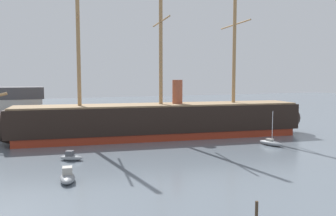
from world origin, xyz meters
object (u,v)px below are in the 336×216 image
(sailboat_distant_centre, at_px, (127,129))
(mooring_piling_nearest, at_px, (256,214))
(motorboat_alongside_bow, at_px, (71,157))
(sailboat_far_right, at_px, (256,130))
(tall_ship, at_px, (161,120))
(sailboat_alongside_stern, at_px, (271,143))
(motorboat_mid_left, at_px, (67,177))

(sailboat_distant_centre, xyz_separation_m, mooring_piling_nearest, (-4.32, -56.85, 0.81))
(motorboat_alongside_bow, height_order, sailboat_far_right, sailboat_far_right)
(motorboat_alongside_bow, bearing_deg, sailboat_distant_centre, 57.41)
(mooring_piling_nearest, bearing_deg, tall_ship, 79.31)
(sailboat_alongside_stern, bearing_deg, sailboat_far_right, 62.71)
(tall_ship, xyz_separation_m, motorboat_alongside_bow, (-20.48, -13.50, -3.32))
(sailboat_far_right, bearing_deg, tall_ship, 176.70)
(motorboat_mid_left, xyz_separation_m, motorboat_alongside_bow, (1.81, 11.32, -0.11))
(tall_ship, height_order, motorboat_alongside_bow, tall_ship)
(sailboat_alongside_stern, height_order, mooring_piling_nearest, sailboat_alongside_stern)
(sailboat_alongside_stern, bearing_deg, sailboat_distant_centre, 126.23)
(tall_ship, height_order, motorboat_mid_left, tall_ship)
(motorboat_mid_left, distance_m, sailboat_alongside_stern, 39.68)
(sailboat_alongside_stern, distance_m, sailboat_far_right, 16.36)
(motorboat_alongside_bow, height_order, sailboat_distant_centre, sailboat_distant_centre)
(sailboat_alongside_stern, relative_size, sailboat_far_right, 1.20)
(sailboat_far_right, bearing_deg, sailboat_distant_centre, 154.34)
(sailboat_far_right, bearing_deg, mooring_piling_nearest, -126.69)
(sailboat_alongside_stern, bearing_deg, motorboat_mid_left, -167.04)
(tall_ship, xyz_separation_m, sailboat_alongside_stern, (16.38, -15.92, -3.30))
(tall_ship, distance_m, motorboat_mid_left, 33.51)
(sailboat_distant_centre, distance_m, mooring_piling_nearest, 57.02)
(tall_ship, bearing_deg, motorboat_alongside_bow, -146.61)
(motorboat_mid_left, height_order, sailboat_alongside_stern, sailboat_alongside_stern)
(motorboat_mid_left, bearing_deg, mooring_piling_nearest, -55.25)
(sailboat_distant_centre, bearing_deg, motorboat_alongside_bow, -122.59)
(sailboat_distant_centre, bearing_deg, motorboat_mid_left, -116.21)
(tall_ship, distance_m, sailboat_alongside_stern, 23.08)
(mooring_piling_nearest, bearing_deg, sailboat_alongside_stern, 49.29)
(motorboat_alongside_bow, xyz_separation_m, sailboat_alongside_stern, (36.86, -2.42, 0.01))
(motorboat_mid_left, relative_size, sailboat_far_right, 0.84)
(sailboat_alongside_stern, relative_size, mooring_piling_nearest, 2.83)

